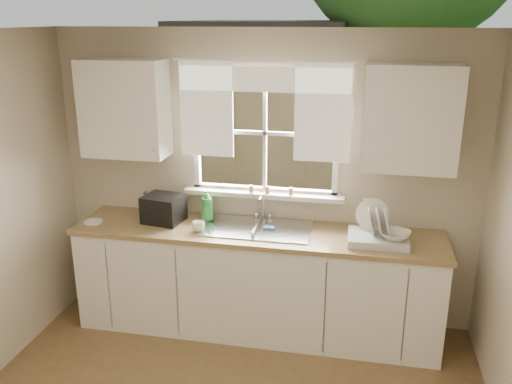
% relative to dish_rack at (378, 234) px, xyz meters
% --- Properties ---
extents(room_walls, '(3.62, 4.02, 2.50)m').
position_rel_dish_rack_xyz_m(room_walls, '(-0.96, -1.70, 0.26)').
color(room_walls, beige).
rests_on(room_walls, ground).
extents(ceiling, '(3.60, 4.00, 0.02)m').
position_rel_dish_rack_xyz_m(ceiling, '(-0.96, -1.63, 1.53)').
color(ceiling, silver).
rests_on(ceiling, room_walls).
extents(window, '(1.38, 0.16, 1.06)m').
position_rel_dish_rack_xyz_m(window, '(-0.96, 0.37, 0.51)').
color(window, white).
rests_on(window, room_walls).
extents(curtains, '(1.50, 0.03, 0.81)m').
position_rel_dish_rack_xyz_m(curtains, '(-0.96, 0.32, 0.96)').
color(curtains, white).
rests_on(curtains, room_walls).
extents(base_cabinets, '(3.00, 0.62, 0.87)m').
position_rel_dish_rack_xyz_m(base_cabinets, '(-0.96, 0.05, -0.54)').
color(base_cabinets, white).
rests_on(base_cabinets, ground).
extents(countertop, '(3.04, 0.65, 0.04)m').
position_rel_dish_rack_xyz_m(countertop, '(-0.96, 0.05, -0.08)').
color(countertop, '#95794A').
rests_on(countertop, base_cabinets).
extents(upper_cabinet_left, '(0.70, 0.33, 0.80)m').
position_rel_dish_rack_xyz_m(upper_cabinet_left, '(-2.11, 0.19, 0.88)').
color(upper_cabinet_left, white).
rests_on(upper_cabinet_left, room_walls).
extents(upper_cabinet_right, '(0.70, 0.33, 0.80)m').
position_rel_dish_rack_xyz_m(upper_cabinet_right, '(0.19, 0.19, 0.88)').
color(upper_cabinet_right, white).
rests_on(upper_cabinet_right, room_walls).
extents(wall_outlet, '(0.08, 0.01, 0.12)m').
position_rel_dish_rack_xyz_m(wall_outlet, '(-0.08, 0.35, 0.11)').
color(wall_outlet, beige).
rests_on(wall_outlet, room_walls).
extents(sill_jars, '(0.38, 0.04, 0.06)m').
position_rel_dish_rack_xyz_m(sill_jars, '(-0.90, 0.31, 0.21)').
color(sill_jars, brown).
rests_on(sill_jars, window).
extents(sink, '(0.88, 0.52, 0.40)m').
position_rel_dish_rack_xyz_m(sink, '(-0.96, 0.08, -0.14)').
color(sink, '#B7B7BC').
rests_on(sink, countertop).
extents(dish_rack, '(0.47, 0.36, 0.31)m').
position_rel_dish_rack_xyz_m(dish_rack, '(0.00, 0.00, 0.00)').
color(dish_rack, silver).
rests_on(dish_rack, countertop).
extents(bowl, '(0.28, 0.28, 0.06)m').
position_rel_dish_rack_xyz_m(bowl, '(0.13, -0.05, 0.02)').
color(bowl, white).
rests_on(bowl, dish_rack).
extents(soap_bottle_a, '(0.12, 0.12, 0.28)m').
position_rel_dish_rack_xyz_m(soap_bottle_a, '(-1.42, 0.19, 0.08)').
color(soap_bottle_a, '#2C8838').
rests_on(soap_bottle_a, countertop).
extents(soap_bottle_b, '(0.10, 0.10, 0.22)m').
position_rel_dish_rack_xyz_m(soap_bottle_b, '(-1.99, 0.21, 0.04)').
color(soap_bottle_b, '#2F5FB2').
rests_on(soap_bottle_b, countertop).
extents(soap_bottle_c, '(0.15, 0.15, 0.16)m').
position_rel_dish_rack_xyz_m(soap_bottle_c, '(-1.97, 0.25, 0.02)').
color(soap_bottle_c, beige).
rests_on(soap_bottle_c, countertop).
extents(saucer, '(0.16, 0.16, 0.01)m').
position_rel_dish_rack_xyz_m(saucer, '(-2.36, -0.06, -0.06)').
color(saucer, white).
rests_on(saucer, countertop).
extents(cup, '(0.14, 0.14, 0.08)m').
position_rel_dish_rack_xyz_m(cup, '(-1.42, -0.07, -0.02)').
color(cup, white).
rests_on(cup, countertop).
extents(black_appliance, '(0.35, 0.32, 0.23)m').
position_rel_dish_rack_xyz_m(black_appliance, '(-1.78, 0.09, 0.05)').
color(black_appliance, black).
rests_on(black_appliance, countertop).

